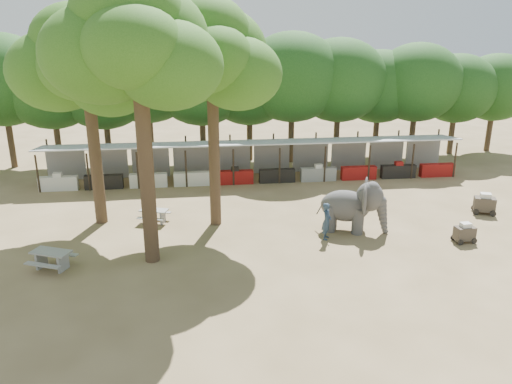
{
  "coord_description": "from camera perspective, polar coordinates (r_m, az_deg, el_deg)",
  "views": [
    {
      "loc": [
        -3.93,
        -18.47,
        9.82
      ],
      "look_at": [
        -1.0,
        5.0,
        2.0
      ],
      "focal_mm": 35.0,
      "sensor_mm": 36.0,
      "label": 1
    }
  ],
  "objects": [
    {
      "name": "yard_tree_back",
      "position": [
        24.71,
        -5.45,
        15.25
      ],
      "size": [
        7.1,
        6.9,
        11.36
      ],
      "color": "#332316",
      "rests_on": "ground"
    },
    {
      "name": "backdrop_trees",
      "position": [
        37.93,
        -1.15,
        11.77
      ],
      "size": [
        46.46,
        5.95,
        8.33
      ],
      "color": "#332316",
      "rests_on": "ground"
    },
    {
      "name": "cart_front",
      "position": [
        25.93,
        22.74,
        -4.3
      ],
      "size": [
        1.07,
        0.75,
        0.99
      ],
      "rotation": [
        0.0,
        0.0,
        0.09
      ],
      "color": "#332B23",
      "rests_on": "ground"
    },
    {
      "name": "handler",
      "position": [
        24.38,
        8.08,
        -3.31
      ],
      "size": [
        0.65,
        0.78,
        1.84
      ],
      "primitive_type": "imported",
      "rotation": [
        0.0,
        0.0,
        1.19
      ],
      "color": "#26384C",
      "rests_on": "ground"
    },
    {
      "name": "vendor_stalls",
      "position": [
        33.68,
        -0.18,
        3.43
      ],
      "size": [
        28.0,
        2.99,
        2.8
      ],
      "color": "#ACAFB5",
      "rests_on": "ground"
    },
    {
      "name": "picnic_table_far",
      "position": [
        26.84,
        -11.57,
        -2.48
      ],
      "size": [
        1.78,
        1.7,
        0.72
      ],
      "rotation": [
        0.0,
        0.0,
        -0.33
      ],
      "color": "gray",
      "rests_on": "ground"
    },
    {
      "name": "ground",
      "position": [
        21.29,
        4.4,
        -9.24
      ],
      "size": [
        100.0,
        100.0,
        0.0
      ],
      "primitive_type": "plane",
      "color": "brown",
      "rests_on": "ground"
    },
    {
      "name": "picnic_table_near",
      "position": [
        23.06,
        -22.33,
        -6.92
      ],
      "size": [
        2.09,
        2.0,
        0.82
      ],
      "rotation": [
        0.0,
        0.0,
        -0.41
      ],
      "color": "gray",
      "rests_on": "ground"
    },
    {
      "name": "elephant",
      "position": [
        25.46,
        11.09,
        -1.55
      ],
      "size": [
        3.57,
        2.74,
        2.66
      ],
      "rotation": [
        0.0,
        0.0,
        -0.37
      ],
      "color": "#3C3939",
      "rests_on": "ground"
    },
    {
      "name": "cart_back",
      "position": [
        30.27,
        24.66,
        -1.21
      ],
      "size": [
        1.42,
        1.19,
        1.18
      ],
      "rotation": [
        0.0,
        0.0,
        -0.4
      ],
      "color": "#332B23",
      "rests_on": "ground"
    },
    {
      "name": "yard_tree_left",
      "position": [
        26.24,
        -19.11,
        13.79
      ],
      "size": [
        7.1,
        6.9,
        11.02
      ],
      "color": "#332316",
      "rests_on": "ground"
    },
    {
      "name": "yard_tree_center",
      "position": [
        20.79,
        -13.75,
        16.11
      ],
      "size": [
        7.1,
        6.9,
        12.04
      ],
      "color": "#332316",
      "rests_on": "ground"
    }
  ]
}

